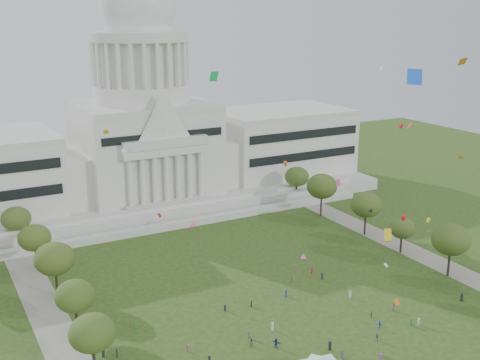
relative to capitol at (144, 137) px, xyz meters
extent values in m
plane|color=#2E4415|center=(0.00, -113.59, -22.30)|extent=(400.00, 400.00, 0.00)
cube|color=beige|center=(0.00, 1.41, -20.30)|extent=(160.00, 60.00, 4.00)
cube|color=beige|center=(0.00, -31.59, -21.30)|extent=(130.00, 3.00, 2.00)
cube|color=beige|center=(0.00, -23.59, -19.80)|extent=(140.00, 3.00, 5.00)
cube|color=silver|center=(55.00, 0.41, -7.30)|extent=(50.00, 34.00, 22.00)
cube|color=silver|center=(-27.00, -1.59, -10.30)|extent=(12.00, 26.00, 16.00)
cube|color=silver|center=(27.00, -1.59, -10.30)|extent=(12.00, 26.00, 16.00)
cube|color=silver|center=(0.00, 0.41, -4.30)|extent=(44.00, 38.00, 28.00)
cube|color=silver|center=(0.00, -19.59, -1.10)|extent=(28.00, 3.00, 2.40)
cube|color=black|center=(55.00, -16.79, -5.30)|extent=(46.00, 0.40, 11.00)
cylinder|color=silver|center=(0.00, 0.41, 15.10)|extent=(32.00, 32.00, 6.00)
cylinder|color=silver|center=(0.00, 0.41, 25.10)|extent=(28.00, 28.00, 14.00)
cylinder|color=beige|center=(0.00, 0.41, 33.60)|extent=(32.40, 32.40, 3.00)
cylinder|color=silver|center=(0.00, 0.41, 39.10)|extent=(22.00, 22.00, 8.00)
ellipsoid|color=silver|center=(0.00, 0.41, 43.10)|extent=(25.00, 25.00, 26.20)
cube|color=gray|center=(-48.00, -83.59, -22.28)|extent=(8.00, 160.00, 0.04)
cube|color=gray|center=(48.00, -83.59, -22.28)|extent=(8.00, 160.00, 0.04)
ellipsoid|color=#375218|center=(-45.04, -96.29, -13.77)|extent=(8.42, 8.42, 6.89)
cylinder|color=black|center=(44.17, -96.15, -19.19)|extent=(0.56, 0.56, 6.20)
ellipsoid|color=#3A5018|center=(44.17, -96.15, -12.62)|extent=(9.55, 9.55, 7.82)
cylinder|color=black|center=(-44.09, -79.67, -19.66)|extent=(0.56, 0.56, 5.27)
ellipsoid|color=#365217|center=(-44.09, -79.67, -14.07)|extent=(8.12, 8.12, 6.65)
cylinder|color=black|center=(44.40, -79.10, -20.02)|extent=(0.56, 0.56, 4.56)
ellipsoid|color=#394E1D|center=(44.40, -79.10, -15.19)|extent=(7.01, 7.01, 5.74)
cylinder|color=black|center=(-44.08, -61.17, -19.28)|extent=(0.56, 0.56, 6.03)
ellipsoid|color=#394E16|center=(-44.08, -61.17, -12.89)|extent=(9.29, 9.29, 7.60)
cylinder|color=black|center=(44.76, -63.55, -19.31)|extent=(0.56, 0.56, 5.97)
ellipsoid|color=#3A4E19|center=(44.76, -63.55, -12.99)|extent=(9.19, 9.19, 7.52)
cylinder|color=black|center=(-45.22, -42.58, -19.59)|extent=(0.56, 0.56, 5.41)
ellipsoid|color=#3E5016|center=(-45.22, -42.58, -13.86)|extent=(8.33, 8.33, 6.81)
cylinder|color=black|center=(43.49, -43.40, -19.11)|extent=(0.56, 0.56, 6.37)
ellipsoid|color=#364B16|center=(43.49, -43.40, -12.35)|extent=(9.82, 9.82, 8.03)
cylinder|color=black|center=(-46.87, -24.45, -19.64)|extent=(0.56, 0.56, 5.32)
ellipsoid|color=#374D1B|center=(-46.87, -24.45, -14.00)|extent=(8.19, 8.19, 6.70)
cylinder|color=black|center=(45.96, -25.46, -19.56)|extent=(0.56, 0.56, 5.47)
ellipsoid|color=#334B16|center=(45.96, -25.46, -13.77)|extent=(8.42, 8.42, 6.89)
imported|color=#26262B|center=(36.49, -107.46, -21.38)|extent=(0.94, 1.07, 1.84)
imported|color=#994C8C|center=(19.60, -103.72, -21.41)|extent=(1.02, 0.90, 1.78)
imported|color=navy|center=(11.61, -108.09, -21.41)|extent=(0.88, 1.26, 1.77)
imported|color=#994C8C|center=(7.86, -111.58, -21.43)|extent=(0.86, 1.14, 1.73)
imported|color=navy|center=(-11.27, -104.14, -21.27)|extent=(1.53, 2.03, 2.04)
imported|color=#4C4C51|center=(-15.30, -101.28, -21.48)|extent=(0.92, 0.78, 1.62)
imported|color=silver|center=(19.71, -111.02, -21.46)|extent=(0.80, 1.19, 1.68)
imported|color=olive|center=(13.21, -103.69, -21.60)|extent=(0.63, 0.90, 1.39)
cube|color=#994C8C|center=(3.18, -118.03, -21.36)|extent=(0.56, 0.57, 1.86)
cube|color=#B21E1E|center=(14.99, -78.99, -21.49)|extent=(0.50, 0.45, 1.61)
cube|color=#26262B|center=(-25.19, -102.95, -21.47)|extent=(0.42, 0.51, 1.64)
cube|color=#33723F|center=(-33.13, -83.84, -21.45)|extent=(0.33, 0.48, 1.69)
cube|color=#26262B|center=(-13.20, -85.98, -21.56)|extent=(0.45, 0.44, 1.46)
cube|color=#26262B|center=(-42.00, -91.19, -21.35)|extent=(0.55, 0.59, 1.90)
cube|color=#26262B|center=(-2.53, -109.94, -21.33)|extent=(0.51, 0.60, 1.94)
cube|color=#26262B|center=(15.28, -82.90, -21.45)|extent=(0.52, 0.44, 1.69)
cube|color=silver|center=(15.07, -94.02, -21.46)|extent=(0.41, 0.51, 1.68)
cube|color=#33723F|center=(18.18, -110.40, -21.47)|extent=(0.51, 0.48, 1.65)
cube|color=#26262B|center=(-7.13, -86.99, -21.54)|extent=(0.45, 0.47, 1.51)
cube|color=#4C4C51|center=(-2.15, -113.38, -21.43)|extent=(0.51, 0.37, 1.72)
cube|color=#4C4C51|center=(-14.20, -98.43, -21.54)|extent=(0.32, 0.44, 1.51)
cube|color=navy|center=(2.39, -86.57, -21.47)|extent=(0.51, 0.49, 1.64)
cube|color=olive|center=(8.40, -80.52, -21.46)|extent=(0.28, 0.45, 1.68)
cube|color=silver|center=(-8.45, -98.09, -21.40)|extent=(0.45, 0.55, 1.80)
cube|color=#994C8C|center=(-27.02, -97.10, -21.55)|extent=(0.41, 0.47, 1.50)
cube|color=#26262B|center=(-39.74, -92.41, -21.44)|extent=(0.35, 0.49, 1.72)
camera|label=1|loc=(-67.55, -192.81, 41.17)|focal=45.00mm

